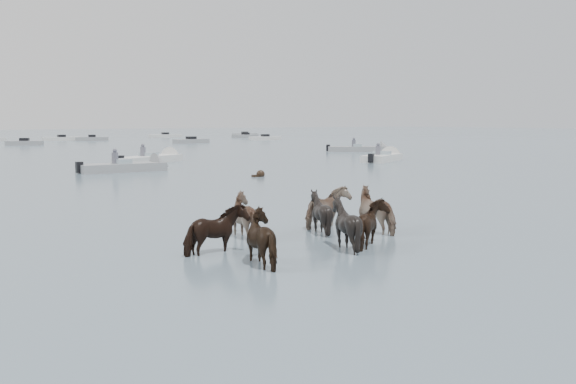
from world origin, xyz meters
TOP-DOWN VIEW (x-y plane):
  - ground at (0.00, 0.00)m, footprint 400.00×400.00m
  - pony_herd at (-1.77, 1.97)m, footprint 6.45×4.33m
  - swimming_pony at (6.63, 17.42)m, footprint 0.72×0.44m
  - motorboat_b at (2.76, 24.61)m, footprint 5.44×1.60m
  - motorboat_c at (6.90, 31.15)m, footprint 6.24×4.51m
  - motorboat_d at (21.09, 23.13)m, footprint 5.35×3.87m
  - motorboat_e at (28.89, 33.80)m, footprint 5.66×4.71m

SIDE VIEW (x-z plane):
  - ground at x=0.00m, z-range 0.00..0.00m
  - swimming_pony at x=6.63m, z-range -0.12..0.32m
  - motorboat_c at x=6.90m, z-range -0.74..1.18m
  - motorboat_e at x=28.89m, z-range -0.74..1.18m
  - motorboat_b at x=2.76m, z-range -0.73..1.19m
  - motorboat_d at x=21.09m, z-range -0.73..1.19m
  - pony_herd at x=-1.77m, z-range -0.22..1.14m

